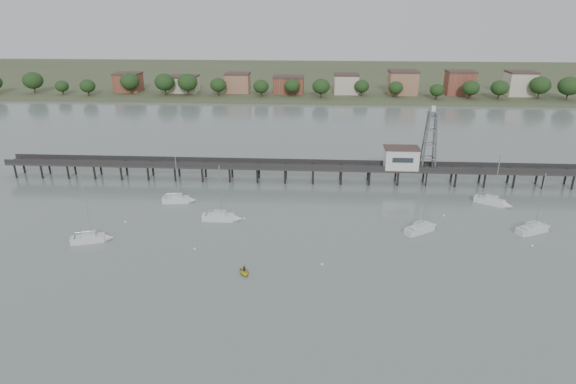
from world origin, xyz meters
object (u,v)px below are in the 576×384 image
object	(u,v)px
pier	(299,167)
sailboat_d	(538,228)
sailboat_e	(496,203)
sailboat_f	(225,218)
lattice_tower	(430,141)
yellow_dinghy	(244,274)
sailboat_b	(182,200)
sailboat_c	(425,228)
white_tender	(171,198)
sailboat_a	(95,238)

from	to	relation	value
pier	sailboat_d	bearing A→B (deg)	-28.50
pier	sailboat_e	world-z (taller)	sailboat_e
sailboat_f	lattice_tower	bearing A→B (deg)	28.41
lattice_tower	yellow_dinghy	distance (m)	60.87
sailboat_b	sailboat_c	size ratio (longest dim) A/B	0.92
lattice_tower	sailboat_b	distance (m)	60.49
pier	white_tender	world-z (taller)	pier
sailboat_c	yellow_dinghy	bearing A→B (deg)	174.09
lattice_tower	sailboat_e	world-z (taller)	lattice_tower
sailboat_d	white_tender	bearing A→B (deg)	145.41
lattice_tower	sailboat_e	bearing A→B (deg)	-45.27
sailboat_f	white_tender	xyz separation A→B (m)	(-14.48, 10.48, -0.22)
sailboat_e	sailboat_c	bearing A→B (deg)	-109.99
lattice_tower	yellow_dinghy	size ratio (longest dim) A/B	5.24
sailboat_f	sailboat_c	bearing A→B (deg)	-3.28
sailboat_a	sailboat_c	distance (m)	63.55
sailboat_a	pier	bearing A→B (deg)	25.61
sailboat_c	sailboat_a	bearing A→B (deg)	152.79
sailboat_d	sailboat_f	size ratio (longest dim) A/B	1.01
pier	yellow_dinghy	xyz separation A→B (m)	(-7.39, -45.50, -3.79)
sailboat_e	sailboat_f	xyz separation A→B (m)	(-58.76, -11.66, -0.00)
sailboat_c	sailboat_e	bearing A→B (deg)	2.18
sailboat_e	white_tender	distance (m)	73.25
sailboat_b	sailboat_c	distance (m)	53.11
sailboat_d	yellow_dinghy	xyz separation A→B (m)	(-55.40, -19.43, -0.64)
sailboat_b	yellow_dinghy	world-z (taller)	sailboat_b
sailboat_b	sailboat_d	size ratio (longest dim) A/B	0.89
sailboat_a	sailboat_f	world-z (taller)	sailboat_f
sailboat_f	sailboat_b	bearing A→B (deg)	142.19
sailboat_c	white_tender	xyz separation A→B (m)	(-54.69, 12.84, -0.22)
sailboat_d	sailboat_c	size ratio (longest dim) A/B	1.03
pier	sailboat_b	size ratio (longest dim) A/B	13.09
sailboat_b	white_tender	distance (m)	3.16
lattice_tower	sailboat_a	distance (m)	77.97
sailboat_d	yellow_dinghy	bearing A→B (deg)	173.50
lattice_tower	sailboat_e	size ratio (longest dim) A/B	1.24
lattice_tower	sailboat_e	xyz separation A→B (m)	(12.93, -13.06, -10.45)
sailboat_b	sailboat_a	bearing A→B (deg)	-126.82
pier	sailboat_a	distance (m)	51.49
sailboat_d	pier	bearing A→B (deg)	125.67
sailboat_b	sailboat_e	distance (m)	70.47
yellow_dinghy	sailboat_b	bearing A→B (deg)	97.78
sailboat_c	white_tender	size ratio (longest dim) A/B	3.26
lattice_tower	sailboat_b	size ratio (longest dim) A/B	1.35
sailboat_e	sailboat_b	bearing A→B (deg)	-144.96
lattice_tower	white_tender	size ratio (longest dim) A/B	4.04
lattice_tower	sailboat_c	xyz separation A→B (m)	(-5.62, -27.07, -10.45)
sailboat_e	pier	bearing A→B (deg)	-163.44
sailboat_f	sailboat_a	bearing A→B (deg)	-154.46
pier	sailboat_a	bearing A→B (deg)	-136.21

